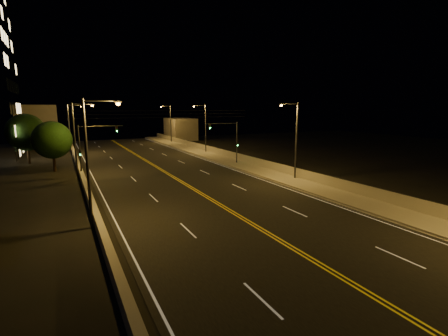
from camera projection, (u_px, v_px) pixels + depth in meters
name	position (u px, v px, depth m)	size (l,w,h in m)	color
ground	(364.00, 291.00, 14.56)	(160.00, 160.00, 0.00)	black
road	(197.00, 191.00, 32.13)	(18.00, 120.00, 0.02)	black
sidewalk	(285.00, 179.00, 36.88)	(3.60, 120.00, 0.30)	gray
curb	(271.00, 181.00, 36.07)	(0.14, 120.00, 0.15)	gray
parapet_wall	(297.00, 172.00, 37.49)	(0.30, 120.00, 1.00)	gray
jersey_barrier	(90.00, 199.00, 27.70)	(0.45, 120.00, 0.86)	gray
distant_building_right	(180.00, 129.00, 84.75)	(6.00, 10.00, 5.51)	gray
distant_building_left	(38.00, 125.00, 71.77)	(8.00, 8.00, 8.81)	gray
parapet_rail	(297.00, 168.00, 37.39)	(0.06, 0.06, 120.00)	black
lane_markings	(197.00, 191.00, 32.06)	(17.32, 116.00, 0.00)	silver
streetlight_1	(294.00, 136.00, 35.88)	(2.55, 0.28, 8.74)	#2D2D33
streetlight_2	(204.00, 125.00, 58.09)	(2.55, 0.28, 8.74)	#2D2D33
streetlight_3	(170.00, 121.00, 76.12)	(2.55, 0.28, 8.74)	#2D2D33
streetlight_4	(91.00, 154.00, 21.55)	(2.55, 0.28, 8.74)	#2D2D33
streetlight_5	(77.00, 134.00, 38.13)	(2.55, 0.28, 8.74)	#2D2D33
streetlight_6	(71.00, 126.00, 56.26)	(2.55, 0.28, 8.74)	#2D2D33
traffic_signal_right	(231.00, 138.00, 46.16)	(5.11, 0.31, 6.21)	#2D2D33
traffic_signal_left	(89.00, 145.00, 37.83)	(5.11, 0.31, 6.21)	#2D2D33
overhead_wires	(166.00, 114.00, 39.13)	(22.00, 0.03, 0.83)	black
tree_0	(52.00, 140.00, 41.40)	(4.79, 4.79, 6.49)	black
tree_1	(26.00, 132.00, 47.16)	(5.42, 5.42, 7.34)	black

